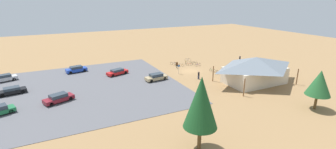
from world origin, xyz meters
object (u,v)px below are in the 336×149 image
bike_pavilion (255,69)px  bicycle_orange_near_porch (181,65)px  bicycle_blue_edge_south (173,63)px  bicycle_purple_edge_north (198,65)px  trash_bin (177,64)px  lot_sign (179,68)px  car_silver_aisle_side (4,78)px  bicycle_yellow_near_sign (185,62)px  car_blue_inner_stall (76,69)px  visitor_by_pavilion (199,75)px  bicycle_teal_by_bin (177,67)px  bicycle_black_lone_west (195,63)px  car_black_end_stall (12,91)px  visitor_crossing_yard (240,59)px  pine_west (201,103)px  car_tan_front_row (156,77)px  bicycle_white_trailside (188,60)px  bicycle_silver_yard_front (217,72)px  bicycle_red_yard_left (189,64)px  bicycle_green_yard_right (212,70)px  visitor_at_bikes (258,64)px  pine_east (319,83)px  car_red_far_end (117,72)px  car_maroon_back_corner (59,98)px

bike_pavilion → bicycle_orange_near_porch: 18.63m
bicycle_blue_edge_south → bicycle_purple_edge_north: 6.17m
trash_bin → lot_sign: bearing=65.5°
car_silver_aisle_side → bicycle_yellow_near_sign: bearing=174.4°
lot_sign → car_blue_inner_stall: bearing=-29.5°
bicycle_yellow_near_sign → visitor_by_pavilion: visitor_by_pavilion is taller
car_blue_inner_stall → bicycle_teal_by_bin: bearing=162.3°
trash_bin → bicycle_purple_edge_north: 5.25m
car_silver_aisle_side → bicycle_black_lone_west: bearing=172.4°
car_black_end_stall → visitor_by_pavilion: size_ratio=2.76×
bike_pavilion → bicycle_purple_edge_north: size_ratio=7.74×
visitor_crossing_yard → bike_pavilion: bearing=57.9°
pine_west → car_tan_front_row: (-5.18, -24.00, -4.93)m
car_black_end_stall → car_silver_aisle_side: bearing=-75.5°
bicycle_white_trailside → bike_pavilion: bearing=98.8°
bicycle_silver_yard_front → visitor_by_pavilion: (5.77, 1.42, 0.53)m
trash_bin → bicycle_red_yard_left: bearing=159.5°
bicycle_white_trailside → bicycle_purple_edge_north: bearing=89.2°
trash_bin → visitor_by_pavilion: bearing=85.6°
lot_sign → bicycle_purple_edge_north: lot_sign is taller
bicycle_teal_by_bin → car_black_end_stall: size_ratio=0.35×
bicycle_green_yard_right → visitor_at_bikes: size_ratio=0.89×
bicycle_silver_yard_front → bicycle_green_yard_right: (0.02, -1.69, -0.02)m
bicycle_black_lone_west → visitor_at_bikes: 15.21m
pine_east → bicycle_blue_edge_south: pine_east is taller
bicycle_purple_edge_north → visitor_at_bikes: 14.31m
bike_pavilion → bicycle_orange_near_porch: size_ratio=9.32×
bicycle_black_lone_west → visitor_by_pavilion: bearing=61.9°
bicycle_red_yard_left → bicycle_teal_by_bin: size_ratio=1.00×
pine_west → bicycle_silver_yard_front: bearing=-130.8°
bicycle_yellow_near_sign → car_red_far_end: (18.26, 1.71, 0.34)m
bicycle_blue_edge_south → visitor_at_bikes: (-17.04, 11.32, 0.54)m
trash_bin → car_tan_front_row: 12.24m
car_red_far_end → car_black_end_stall: 19.82m
bicycle_teal_by_bin → car_maroon_back_corner: 28.19m
bicycle_purple_edge_north → visitor_by_pavilion: size_ratio=1.05×
car_silver_aisle_side → visitor_by_pavilion: 39.65m
car_red_far_end → car_silver_aisle_side: car_silver_aisle_side is taller
bicycle_teal_by_bin → visitor_at_bikes: visitor_at_bikes is taller
car_black_end_stall → bicycle_orange_near_porch: bearing=-175.5°
bicycle_purple_edge_north → car_red_far_end: bearing=-5.0°
bicycle_black_lone_west → bicycle_white_trailside: size_ratio=0.99×
pine_east → bicycle_orange_near_porch: pine_east is taller
car_maroon_back_corner → lot_sign: bearing=-168.9°
car_maroon_back_corner → bicycle_red_yard_left: bearing=-161.7°
lot_sign → bicycle_orange_near_porch: 6.34m
bicycle_yellow_near_sign → bicycle_blue_edge_south: 3.39m
visitor_by_pavilion → visitor_at_bikes: size_ratio=0.97×
car_maroon_back_corner → bicycle_green_yard_right: bearing=-174.6°
bicycle_orange_near_porch → bicycle_purple_edge_north: (-4.03, 1.55, 0.02)m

